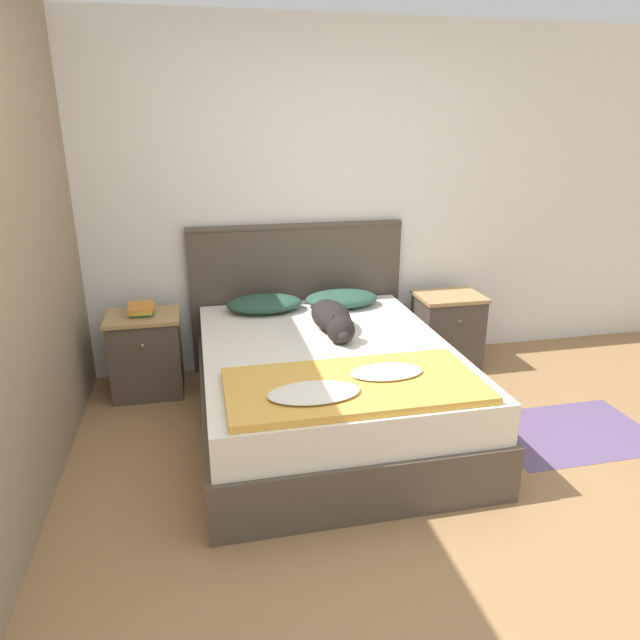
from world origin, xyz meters
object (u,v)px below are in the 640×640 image
nightstand_right (447,330)px  dog (333,319)px  nightstand_left (147,354)px  book_stack (142,309)px  pillow_left (265,304)px  pillow_right (342,299)px  bed (327,386)px

nightstand_right → dog: dog is taller
nightstand_left → book_stack: bearing=96.1°
dog → book_stack: bearing=157.7°
pillow_left → book_stack: 0.85m
nightstand_right → pillow_right: pillow_right is taller
pillow_left → dog: (0.39, -0.52, 0.03)m
nightstand_left → dog: size_ratio=0.83×
bed → book_stack: book_stack is taller
dog → bed: bearing=-112.1°
nightstand_left → dog: (1.24, -0.48, 0.34)m
dog → nightstand_left: bearing=158.8°
book_stack → dog: bearing=-22.3°
bed → book_stack: size_ratio=8.58×
nightstand_right → pillow_right: 0.90m
nightstand_left → book_stack: 0.33m
bed → dog: size_ratio=2.82×
bed → nightstand_left: nightstand_left is taller
pillow_right → pillow_left: bearing=180.0°
nightstand_left → bed: bearing=-32.5°
nightstand_left → pillow_left: bearing=2.4°
bed → nightstand_right: bearing=32.5°
pillow_right → book_stack: (-1.43, -0.01, 0.02)m
pillow_left → pillow_right: bearing=0.0°
bed → dog: dog is taller
nightstand_right → book_stack: book_stack is taller
bed → pillow_right: (0.29, 0.76, 0.33)m
book_stack → pillow_left: bearing=0.4°
pillow_right → nightstand_right: bearing=-2.4°
nightstand_left → pillow_right: size_ratio=1.07×
pillow_right → nightstand_left: bearing=-178.6°
bed → book_stack: (-1.14, 0.75, 0.35)m
book_stack → pillow_right: bearing=0.2°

